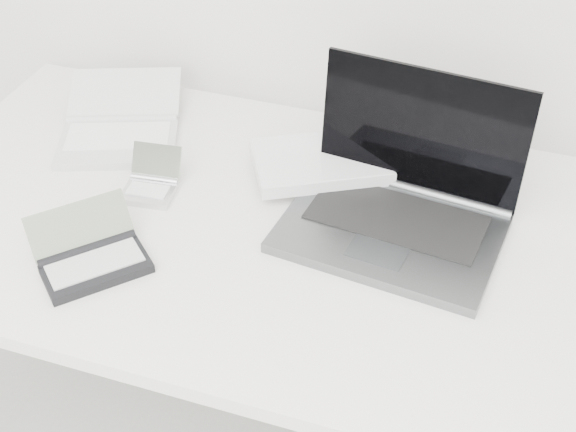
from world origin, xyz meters
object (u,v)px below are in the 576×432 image
(laptop_large, at_px, (376,191))
(netbook_open_white, at_px, (120,129))
(desk, at_px, (310,251))
(palmtop_charcoal, at_px, (92,257))

(laptop_large, relative_size, netbook_open_white, 1.43)
(laptop_large, bearing_deg, desk, -126.81)
(desk, distance_m, palmtop_charcoal, 0.40)
(laptop_large, bearing_deg, netbook_open_white, 179.22)
(desk, relative_size, palmtop_charcoal, 6.93)
(desk, distance_m, laptop_large, 0.17)
(desk, height_order, netbook_open_white, netbook_open_white)
(netbook_open_white, bearing_deg, laptop_large, -27.80)
(desk, relative_size, netbook_open_white, 4.24)
(desk, relative_size, laptop_large, 2.97)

